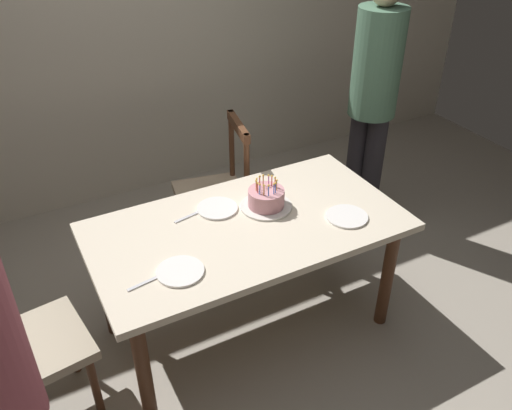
# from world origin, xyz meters

# --- Properties ---
(ground) EXTENTS (6.40, 6.40, 0.00)m
(ground) POSITION_xyz_m (0.00, 0.00, 0.00)
(ground) COLOR #9E9384
(back_wall) EXTENTS (6.40, 0.10, 2.60)m
(back_wall) POSITION_xyz_m (0.00, 1.85, 1.30)
(back_wall) COLOR beige
(back_wall) RESTS_ON ground
(dining_table) EXTENTS (1.62, 0.87, 0.73)m
(dining_table) POSITION_xyz_m (0.00, 0.00, 0.64)
(dining_table) COLOR beige
(dining_table) RESTS_ON ground
(birthday_cake) EXTENTS (0.28, 0.28, 0.17)m
(birthday_cake) POSITION_xyz_m (0.16, 0.09, 0.78)
(birthday_cake) COLOR silver
(birthday_cake) RESTS_ON dining_table
(plate_near_celebrant) EXTENTS (0.22, 0.22, 0.01)m
(plate_near_celebrant) POSITION_xyz_m (-0.45, -0.20, 0.74)
(plate_near_celebrant) COLOR white
(plate_near_celebrant) RESTS_ON dining_table
(plate_far_side) EXTENTS (0.22, 0.22, 0.01)m
(plate_far_side) POSITION_xyz_m (-0.08, 0.20, 0.74)
(plate_far_side) COLOR white
(plate_far_side) RESTS_ON dining_table
(plate_near_guest) EXTENTS (0.22, 0.22, 0.01)m
(plate_near_guest) POSITION_xyz_m (0.49, -0.20, 0.74)
(plate_near_guest) COLOR white
(plate_near_guest) RESTS_ON dining_table
(fork_near_celebrant) EXTENTS (0.18, 0.04, 0.01)m
(fork_near_celebrant) POSITION_xyz_m (-0.61, -0.19, 0.74)
(fork_near_celebrant) COLOR silver
(fork_near_celebrant) RESTS_ON dining_table
(fork_far_side) EXTENTS (0.18, 0.05, 0.01)m
(fork_far_side) POSITION_xyz_m (-0.24, 0.20, 0.74)
(fork_far_side) COLOR silver
(fork_far_side) RESTS_ON dining_table
(chair_spindle_back) EXTENTS (0.52, 0.52, 0.95)m
(chair_spindle_back) POSITION_xyz_m (0.14, 0.75, 0.46)
(chair_spindle_back) COLOR tan
(chair_spindle_back) RESTS_ON ground
(chair_upholstered) EXTENTS (0.50, 0.50, 0.95)m
(chair_upholstered) POSITION_xyz_m (-1.20, -0.06, 0.53)
(chair_upholstered) COLOR tan
(chair_upholstered) RESTS_ON ground
(person_guest) EXTENTS (0.32, 0.32, 1.74)m
(person_guest) POSITION_xyz_m (1.27, 0.62, 1.00)
(person_guest) COLOR #262328
(person_guest) RESTS_ON ground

